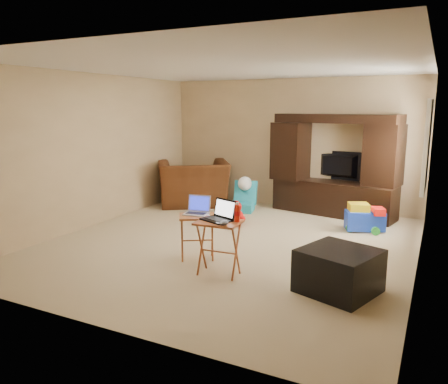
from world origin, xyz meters
The scene contains 22 objects.
floor centered at (0.00, 0.00, 0.00)m, with size 5.50×5.50×0.00m, color #CBB98C.
ceiling centered at (0.00, 0.00, 2.50)m, with size 5.50×5.50×0.00m, color silver.
wall_back centered at (0.00, 2.75, 1.25)m, with size 5.00×5.00×0.00m, color tan.
wall_front centered at (0.00, -2.75, 1.25)m, with size 5.00×5.00×0.00m, color tan.
wall_left centered at (-2.50, 0.00, 1.25)m, with size 5.50×5.50×0.00m, color tan.
wall_right centered at (2.50, 0.00, 1.25)m, with size 5.50×5.50×0.00m, color tan.
window_pane centered at (2.48, 1.55, 1.40)m, with size 1.20×1.20×0.00m, color white.
window_frame centered at (2.46, 1.55, 1.40)m, with size 0.06×1.14×1.34m, color white.
entertainment_center centered at (0.94, 2.44, 0.92)m, with size 2.25×0.56×1.84m, color black.
television centered at (0.94, 2.66, 0.88)m, with size 0.93×0.12×0.54m, color black.
recliner centered at (-1.78, 2.00, 0.45)m, with size 1.37×1.20×0.89m, color #4D2710.
child_rocker centered at (-0.67, 1.92, 0.29)m, with size 0.43×0.50×0.58m, color teal, non-canonical shape.
plush_toy centered at (-0.35, 0.94, 0.21)m, with size 0.39×0.32×0.43m, color red, non-canonical shape.
push_toy centered at (1.65, 1.55, 0.23)m, with size 0.61×0.43×0.46m, color blue, non-canonical shape.
ottoman centered at (1.77, -1.01, 0.23)m, with size 0.73×0.73×0.47m, color black.
tray_table_left centered at (-0.10, -0.79, 0.29)m, with size 0.45×0.36×0.59m, color #AD5929.
tray_table_right centered at (0.40, -1.15, 0.33)m, with size 0.50×0.40×0.65m, color #AA5829.
laptop_left centered at (-0.13, -0.76, 0.71)m, with size 0.31×0.26×0.24m, color #ADAEB2.
laptop_right centered at (0.36, -1.13, 0.77)m, with size 0.34×0.28×0.24m, color black.
mouse_left centered at (0.09, -0.86, 0.61)m, with size 0.08×0.12×0.05m, color white.
mouse_right centered at (0.53, -1.27, 0.68)m, with size 0.08×0.13×0.05m, color #3A3A3F.
water_bottle centered at (0.60, -1.07, 0.75)m, with size 0.06×0.06×0.20m, color red.
Camera 1 is at (2.63, -5.52, 1.95)m, focal length 35.00 mm.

